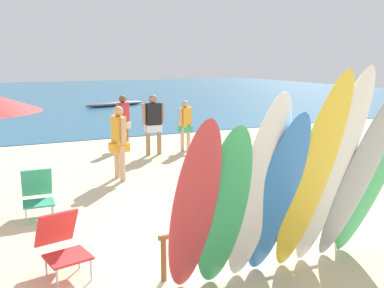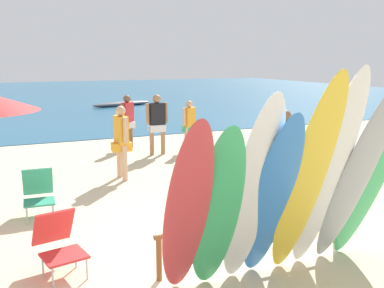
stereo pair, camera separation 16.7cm
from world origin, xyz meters
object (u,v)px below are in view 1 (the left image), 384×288
(surfboard_grey_6, at_px, (358,177))
(beachgoer_near_rack, at_px, (123,118))
(distant_boat, at_px, (115,104))
(surfboard_white_2, at_px, (257,194))
(surfboard_green_7, at_px, (375,174))
(beachgoer_by_water, at_px, (282,147))
(beach_chair_blue, at_px, (38,192))
(beach_chair_red, at_px, (62,242))
(surfboard_blue_3, at_px, (276,199))
(beachgoer_strolling, at_px, (185,122))
(surfboard_yellow_4, at_px, (311,180))
(surfboard_white_5, at_px, (331,175))
(surfboard_red_0, at_px, (193,213))
(surfboard_green_1, at_px, (223,211))
(beachgoer_midbeach, at_px, (119,138))
(beachgoer_photographing, at_px, (153,120))
(surfboard_rack, at_px, (259,227))

(surfboard_grey_6, xyz_separation_m, beachgoer_near_rack, (-0.50, 8.73, -0.31))
(surfboard_grey_6, bearing_deg, distant_boat, 81.45)
(surfboard_white_2, bearing_deg, surfboard_green_7, -0.99)
(beachgoer_by_water, distance_m, distant_boat, 17.75)
(beach_chair_blue, bearing_deg, surfboard_white_2, -57.99)
(beach_chair_red, bearing_deg, surfboard_blue_3, -43.46)
(surfboard_white_2, relative_size, beach_chair_blue, 3.06)
(beach_chair_blue, bearing_deg, beachgoer_strolling, 44.16)
(surfboard_yellow_4, height_order, surfboard_white_5, surfboard_white_5)
(surfboard_red_0, xyz_separation_m, surfboard_green_1, (0.37, 0.02, -0.05))
(beachgoer_near_rack, bearing_deg, surfboard_white_5, -131.18)
(surfboard_blue_3, bearing_deg, beachgoer_by_water, 57.32)
(surfboard_yellow_4, relative_size, surfboard_green_7, 1.05)
(surfboard_yellow_4, relative_size, beachgoer_by_water, 1.60)
(beachgoer_by_water, bearing_deg, surfboard_grey_6, -26.45)
(surfboard_red_0, xyz_separation_m, surfboard_white_2, (0.77, -0.03, 0.11))
(beachgoer_midbeach, relative_size, beach_chair_red, 2.02)
(surfboard_green_1, relative_size, beachgoer_strolling, 1.45)
(surfboard_white_2, relative_size, beachgoer_near_rack, 1.55)
(surfboard_red_0, relative_size, surfboard_white_5, 0.82)
(beachgoer_near_rack, bearing_deg, beachgoer_photographing, -107.18)
(surfboard_green_1, xyz_separation_m, surfboard_yellow_4, (1.06, -0.15, 0.27))
(surfboard_white_2, height_order, beachgoer_photographing, surfboard_white_2)
(surfboard_grey_6, xyz_separation_m, beachgoer_midbeach, (-1.52, 5.45, -0.28))
(surfboard_blue_3, xyz_separation_m, beachgoer_strolling, (2.20, 7.57, -0.22))
(surfboard_blue_3, bearing_deg, surfboard_rack, 75.87)
(surfboard_white_2, distance_m, surfboard_green_7, 1.73)
(beachgoer_strolling, xyz_separation_m, beachgoer_photographing, (-1.03, -0.12, 0.12))
(surfboard_red_0, distance_m, beach_chair_red, 1.90)
(beachgoer_by_water, bearing_deg, distant_boat, 168.55)
(beachgoer_strolling, relative_size, beachgoer_photographing, 0.87)
(beachgoer_strolling, height_order, beach_chair_red, beachgoer_strolling)
(beach_chair_blue, bearing_deg, beachgoer_midbeach, 45.01)
(beach_chair_blue, bearing_deg, surfboard_yellow_4, -51.27)
(surfboard_green_1, distance_m, beach_chair_red, 2.13)
(surfboard_grey_6, bearing_deg, beachgoer_midbeach, 103.62)
(surfboard_white_2, distance_m, surfboard_blue_3, 0.29)
(beachgoer_photographing, bearing_deg, beach_chair_blue, -135.19)
(surfboard_white_2, bearing_deg, beachgoer_near_rack, 84.44)
(beachgoer_strolling, relative_size, beach_chair_blue, 1.81)
(beachgoer_strolling, bearing_deg, surfboard_grey_6, 52.59)
(beachgoer_photographing, height_order, beach_chair_red, beachgoer_photographing)
(surfboard_red_0, relative_size, beachgoer_near_rack, 1.42)
(surfboard_rack, relative_size, surfboard_green_7, 1.09)
(beachgoer_by_water, relative_size, distant_boat, 0.45)
(beachgoer_photographing, bearing_deg, surfboard_white_5, -96.61)
(surfboard_blue_3, xyz_separation_m, surfboard_white_5, (0.69, -0.10, 0.23))
(surfboard_red_0, relative_size, beach_chair_blue, 2.80)
(surfboard_red_0, bearing_deg, surfboard_rack, 31.02)
(surfboard_yellow_4, bearing_deg, beach_chair_blue, 127.69)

